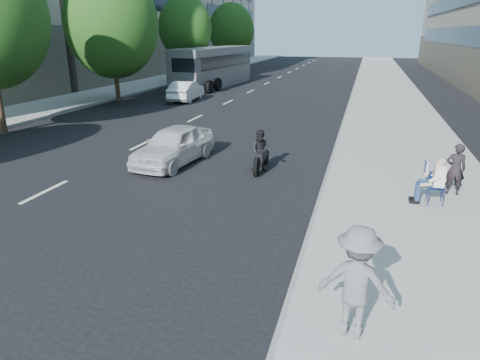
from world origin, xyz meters
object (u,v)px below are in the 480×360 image
(pedestrian_woman, at_px, (455,169))
(white_sedan_mid, at_px, (186,91))
(bus, at_px, (214,67))
(seated_protester, at_px, (433,178))
(jogger, at_px, (357,282))
(white_sedan_near, at_px, (174,145))
(motorcycle, at_px, (261,153))

(pedestrian_woman, bearing_deg, white_sedan_mid, -48.00)
(pedestrian_woman, relative_size, bus, 0.12)
(seated_protester, xyz_separation_m, pedestrian_woman, (0.69, 0.93, 0.01))
(jogger, bearing_deg, white_sedan_near, -42.35)
(white_sedan_near, bearing_deg, jogger, -43.48)
(white_sedan_mid, distance_m, motorcycle, 16.54)
(white_sedan_near, height_order, white_sedan_mid, white_sedan_near)
(pedestrian_woman, distance_m, motorcycle, 5.92)
(white_sedan_mid, bearing_deg, motorcycle, 117.62)
(jogger, height_order, pedestrian_woman, jogger)
(seated_protester, distance_m, pedestrian_woman, 1.16)
(seated_protester, bearing_deg, pedestrian_woman, 53.45)
(seated_protester, relative_size, white_sedan_mid, 0.32)
(white_sedan_near, bearing_deg, motorcycle, 7.19)
(seated_protester, relative_size, jogger, 0.74)
(pedestrian_woman, distance_m, white_sedan_mid, 20.97)
(jogger, bearing_deg, motorcycle, -59.10)
(white_sedan_near, distance_m, motorcycle, 3.22)
(seated_protester, xyz_separation_m, bus, (-14.77, 24.46, 0.76))
(jogger, xyz_separation_m, white_sedan_near, (-6.55, 7.95, -0.36))
(seated_protester, height_order, white_sedan_mid, seated_protester)
(pedestrian_woman, bearing_deg, jogger, 68.37)
(seated_protester, relative_size, motorcycle, 0.64)
(jogger, distance_m, white_sedan_mid, 25.10)
(seated_protester, bearing_deg, motorcycle, 158.87)
(seated_protester, xyz_separation_m, white_sedan_near, (-8.35, 1.97, -0.20))
(jogger, xyz_separation_m, motorcycle, (-3.34, 7.96, -0.40))
(pedestrian_woman, height_order, white_sedan_mid, pedestrian_woman)
(white_sedan_near, bearing_deg, white_sedan_mid, 118.31)
(motorcycle, bearing_deg, seated_protester, -24.36)
(white_sedan_mid, bearing_deg, jogger, 114.54)
(white_sedan_mid, xyz_separation_m, motorcycle, (8.70, -14.07, -0.04))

